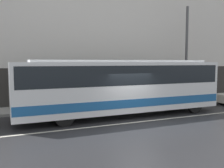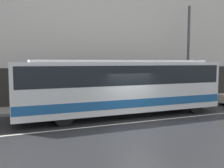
% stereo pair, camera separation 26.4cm
% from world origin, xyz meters
% --- Properties ---
extents(ground_plane, '(60.00, 60.00, 0.00)m').
position_xyz_m(ground_plane, '(0.00, 0.00, 0.00)').
color(ground_plane, '#262628').
extents(sidewalk, '(60.00, 2.46, 0.16)m').
position_xyz_m(sidewalk, '(0.00, 5.23, 0.08)').
color(sidewalk, gray).
rests_on(sidewalk, ground_plane).
extents(building_facade, '(60.00, 0.35, 10.82)m').
position_xyz_m(building_facade, '(0.00, 6.61, 5.22)').
color(building_facade, silver).
rests_on(building_facade, ground_plane).
extents(lane_stripe, '(54.00, 0.14, 0.01)m').
position_xyz_m(lane_stripe, '(0.00, 0.00, 0.00)').
color(lane_stripe, beige).
rests_on(lane_stripe, ground_plane).
extents(transit_bus, '(12.03, 2.61, 3.22)m').
position_xyz_m(transit_bus, '(0.08, 1.80, 1.81)').
color(transit_bus, white).
rests_on(transit_bus, ground_plane).
extents(utility_pole_near, '(0.20, 0.20, 7.28)m').
position_xyz_m(utility_pole_near, '(7.21, 4.77, 3.80)').
color(utility_pole_near, '#4C4C4F').
rests_on(utility_pole_near, sidewalk).
extents(pedestrian_waiting, '(0.36, 0.36, 1.78)m').
position_xyz_m(pedestrian_waiting, '(-0.56, 4.55, 1.00)').
color(pedestrian_waiting, '#1E5933').
rests_on(pedestrian_waiting, sidewalk).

